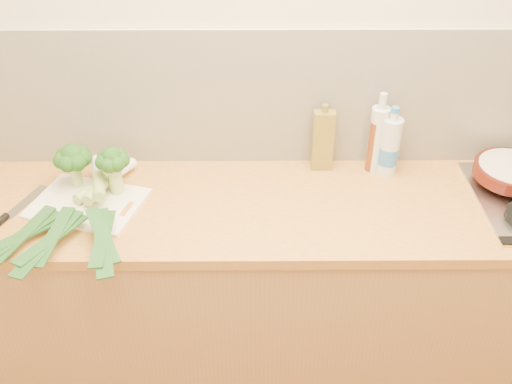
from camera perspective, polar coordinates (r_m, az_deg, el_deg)
room_shell at (r=2.17m, az=1.96°, el=9.26°), size 3.50×3.50×3.50m
counter at (r=2.36m, az=1.85°, el=-9.84°), size 3.20×0.62×0.90m
chopping_board at (r=2.14m, az=-16.48°, el=-1.08°), size 0.44×0.37×0.01m
broccoli_left at (r=2.17m, az=-17.86°, el=3.22°), size 0.14×0.14×0.18m
broccoli_right at (r=2.10m, az=-14.13°, el=2.91°), size 0.12×0.12×0.19m
leek_front at (r=2.13m, az=-17.23°, el=-0.54°), size 0.43×0.63×0.04m
leek_mid at (r=2.06m, az=-16.91°, el=-1.24°), size 0.24×0.61×0.04m
leek_back at (r=2.04m, az=-15.36°, el=-0.59°), size 0.22×0.66×0.04m
chefs_knife at (r=2.16m, az=-24.07°, el=-2.60°), size 0.15×0.33×0.03m
oil_tin at (r=2.21m, az=6.70°, el=5.17°), size 0.08×0.05×0.28m
glass_bottle at (r=2.23m, az=12.05°, el=5.28°), size 0.07×0.07×0.32m
amber_bottle at (r=2.24m, az=11.91°, el=4.64°), size 0.06×0.06×0.26m
water_bottle at (r=2.23m, az=13.18°, el=4.27°), size 0.08×0.08×0.26m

